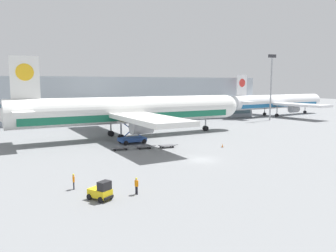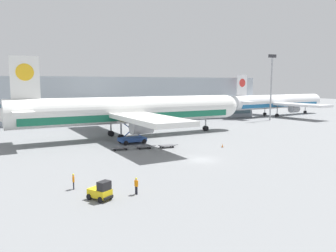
# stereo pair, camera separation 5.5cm
# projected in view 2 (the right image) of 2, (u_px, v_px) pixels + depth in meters

# --- Properties ---
(ground_plane) EXTENTS (400.00, 400.00, 0.00)m
(ground_plane) POSITION_uv_depth(u_px,v_px,m) (202.00, 160.00, 51.13)
(ground_plane) COLOR slate
(terminal_building) EXTENTS (90.00, 18.20, 14.00)m
(terminal_building) POSITION_uv_depth(u_px,v_px,m) (124.00, 99.00, 110.25)
(terminal_building) COLOR #9EA8B2
(terminal_building) RESTS_ON ground_plane
(light_mast) EXTENTS (2.80, 0.50, 21.29)m
(light_mast) POSITION_uv_depth(u_px,v_px,m) (271.00, 82.00, 106.28)
(light_mast) COLOR #9EA0A5
(light_mast) RESTS_ON ground_plane
(airplane_main) EXTENTS (57.85, 48.65, 17.00)m
(airplane_main) POSITION_uv_depth(u_px,v_px,m) (130.00, 111.00, 72.25)
(airplane_main) COLOR white
(airplane_main) RESTS_ON ground_plane
(airplane_distant) EXTENTS (50.32, 42.66, 14.92)m
(airplane_distant) POSITION_uv_depth(u_px,v_px,m) (276.00, 102.00, 122.68)
(airplane_distant) COLOR white
(airplane_distant) RESTS_ON ground_plane
(scissor_lift_loader) EXTENTS (5.58, 4.02, 4.95)m
(scissor_lift_loader) POSITION_uv_depth(u_px,v_px,m) (132.00, 134.00, 65.21)
(scissor_lift_loader) COLOR #284C99
(scissor_lift_loader) RESTS_ON ground_plane
(baggage_tug_mid) EXTENTS (2.62, 2.81, 2.00)m
(baggage_tug_mid) POSITION_uv_depth(u_px,v_px,m) (101.00, 191.00, 33.24)
(baggage_tug_mid) COLOR yellow
(baggage_tug_mid) RESTS_ON ground_plane
(baggage_dolly_lead) EXTENTS (3.70, 1.50, 0.48)m
(baggage_dolly_lead) POSITION_uv_depth(u_px,v_px,m) (120.00, 148.00, 58.66)
(baggage_dolly_lead) COLOR #56565B
(baggage_dolly_lead) RESTS_ON ground_plane
(baggage_dolly_second) EXTENTS (3.70, 1.50, 0.48)m
(baggage_dolly_second) POSITION_uv_depth(u_px,v_px,m) (144.00, 147.00, 59.87)
(baggage_dolly_second) COLOR #56565B
(baggage_dolly_second) RESTS_ON ground_plane
(baggage_dolly_third) EXTENTS (3.70, 1.50, 0.48)m
(baggage_dolly_third) POSITION_uv_depth(u_px,v_px,m) (167.00, 146.00, 60.80)
(baggage_dolly_third) COLOR #56565B
(baggage_dolly_third) RESTS_ON ground_plane
(ground_crew_near) EXTENTS (0.24, 0.57, 1.77)m
(ground_crew_near) POSITION_uv_depth(u_px,v_px,m) (73.00, 180.00, 36.54)
(ground_crew_near) COLOR black
(ground_crew_near) RESTS_ON ground_plane
(ground_crew_far) EXTENTS (0.36, 0.52, 1.83)m
(ground_crew_far) POSITION_uv_depth(u_px,v_px,m) (136.00, 184.00, 34.83)
(ground_crew_far) COLOR black
(ground_crew_far) RESTS_ON ground_plane
(traffic_cone_near) EXTENTS (0.40, 0.40, 0.65)m
(traffic_cone_near) POSITION_uv_depth(u_px,v_px,m) (222.00, 146.00, 61.20)
(traffic_cone_near) COLOR black
(traffic_cone_near) RESTS_ON ground_plane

